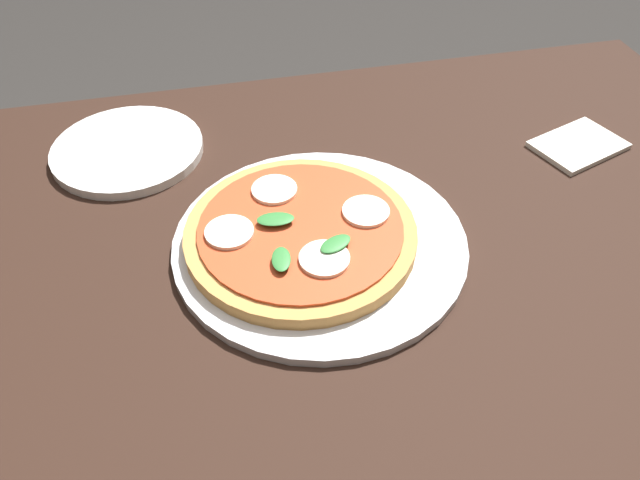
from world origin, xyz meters
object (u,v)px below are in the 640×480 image
at_px(dining_table, 312,292).
at_px(plate_white, 128,150).
at_px(napkin, 578,145).
at_px(serving_tray, 320,242).
at_px(pizza, 301,233).

xyz_separation_m(dining_table, plate_white, (-0.23, 0.24, 0.11)).
relative_size(plate_white, napkin, 1.70).
relative_size(serving_tray, napkin, 2.82).
bearing_deg(plate_white, dining_table, -46.57).
bearing_deg(napkin, pizza, -165.39).
bearing_deg(dining_table, pizza, -142.28).
relative_size(serving_tray, plate_white, 1.66).
height_order(plate_white, napkin, plate_white).
bearing_deg(serving_tray, plate_white, 132.53).
distance_m(pizza, napkin, 0.47).
bearing_deg(serving_tray, pizza, 169.19).
bearing_deg(dining_table, plate_white, 133.43).
distance_m(plate_white, napkin, 0.67).
distance_m(dining_table, napkin, 0.46).
distance_m(dining_table, pizza, 0.13).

